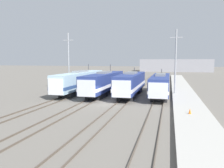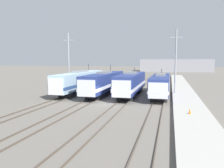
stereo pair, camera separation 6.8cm
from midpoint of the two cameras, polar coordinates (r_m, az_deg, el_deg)
The scene contains 14 objects.
ground_plane at distance 31.61m, azimuth -2.05°, elevation -5.09°, with size 400.00×400.00×0.00m, color #666059.
rail_pair_far_left at distance 34.54m, azimuth -14.19°, elevation -4.18°, with size 1.51×120.00×0.15m.
rail_pair_center_left at distance 32.41m, azimuth -6.34°, elevation -4.71°, with size 1.51×120.00×0.15m.
rail_pair_center_right at distance 30.96m, azimuth 2.44°, elevation -5.19°, with size 1.51×120.00×0.15m.
rail_pair_far_right at distance 30.30m, azimuth 11.85°, elevation -5.57°, with size 1.51×120.00×0.15m.
locomotive_far_left at distance 42.27m, azimuth -8.33°, elevation 0.69°, with size 2.75×19.46×5.43m.
locomotive_center_left at distance 39.71m, azimuth -2.13°, elevation 0.36°, with size 3.06×18.53×5.38m.
locomotive_center_right at distance 38.14m, azimuth 4.97°, elevation 0.11°, with size 3.04×16.41×4.81m.
locomotive_far_right at distance 37.95m, azimuth 12.58°, elevation -0.24°, with size 2.96×16.38×4.59m.
catenary_tower_left at distance 43.89m, azimuth -11.20°, elevation 5.84°, with size 2.12×0.26×11.46m.
catenary_tower_right at distance 39.44m, azimuth 16.34°, elevation 5.69°, with size 2.12×0.26×11.46m.
platform at distance 30.34m, azimuth 19.49°, elevation -5.50°, with size 4.00×120.00×0.44m.
traffic_cone at distance 25.13m, azimuth 19.73°, elevation -6.70°, with size 0.29×0.29×0.59m.
depot_building at distance 126.95m, azimuth 16.28°, elevation 4.69°, with size 38.09×11.75×6.80m.
Camera 2 is at (9.10, -29.63, 6.18)m, focal length 35.00 mm.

